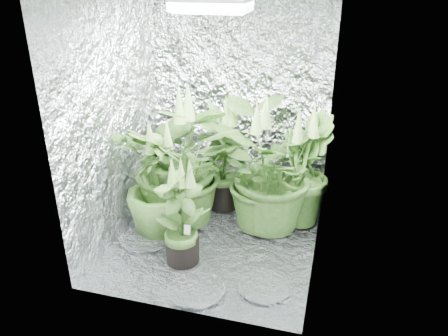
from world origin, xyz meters
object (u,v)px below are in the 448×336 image
(plant_c, at_px, (304,172))
(plant_e, at_px, (267,172))
(grow_lamp, at_px, (211,5))
(circulation_fan, at_px, (296,208))
(plant_d, at_px, (157,185))
(plant_f, at_px, (181,215))
(plant_a, at_px, (180,162))
(plant_b, at_px, (223,159))

(plant_c, distance_m, plant_e, 0.37)
(grow_lamp, height_order, plant_e, grow_lamp)
(grow_lamp, relative_size, plant_c, 0.47)
(circulation_fan, bearing_deg, grow_lamp, -133.65)
(plant_d, relative_size, plant_f, 1.12)
(circulation_fan, bearing_deg, plant_a, -157.97)
(plant_a, height_order, plant_f, plant_a)
(grow_lamp, bearing_deg, plant_d, 178.61)
(grow_lamp, height_order, plant_c, grow_lamp)
(plant_c, bearing_deg, plant_b, 173.47)
(grow_lamp, bearing_deg, circulation_fan, 38.87)
(grow_lamp, height_order, plant_f, grow_lamp)
(grow_lamp, height_order, circulation_fan, grow_lamp)
(plant_a, relative_size, plant_d, 1.22)
(plant_d, bearing_deg, plant_c, 24.93)
(plant_a, bearing_deg, grow_lamp, -33.45)
(plant_a, height_order, plant_d, plant_a)
(plant_c, height_order, plant_e, plant_e)
(plant_e, height_order, plant_f, plant_e)
(plant_f, xyz_separation_m, circulation_fan, (0.76, 0.77, -0.25))
(plant_d, xyz_separation_m, circulation_fan, (1.08, 0.47, -0.31))
(plant_d, bearing_deg, plant_a, 61.25)
(plant_b, bearing_deg, plant_e, -34.37)
(grow_lamp, xyz_separation_m, plant_e, (0.36, 0.31, -1.28))
(plant_b, distance_m, circulation_fan, 0.78)
(grow_lamp, distance_m, plant_b, 1.48)
(plant_f, bearing_deg, plant_c, 45.53)
(circulation_fan, bearing_deg, plant_d, -148.89)
(plant_a, relative_size, plant_f, 1.37)
(plant_c, xyz_separation_m, circulation_fan, (-0.04, -0.05, -0.33))
(grow_lamp, relative_size, plant_b, 0.47)
(plant_f, distance_m, circulation_fan, 1.11)
(plant_a, xyz_separation_m, plant_e, (0.71, 0.07, -0.03))
(grow_lamp, xyz_separation_m, plant_a, (-0.36, 0.23, -1.25))
(plant_a, distance_m, plant_e, 0.72)
(plant_c, bearing_deg, grow_lamp, -140.30)
(plant_f, bearing_deg, plant_a, 110.25)
(grow_lamp, xyz_separation_m, plant_f, (-0.16, -0.29, -1.42))
(plant_d, relative_size, circulation_fan, 2.78)
(grow_lamp, bearing_deg, plant_f, -119.63)
(grow_lamp, height_order, plant_d, grow_lamp)
(plant_a, xyz_separation_m, plant_b, (0.26, 0.38, -0.10))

